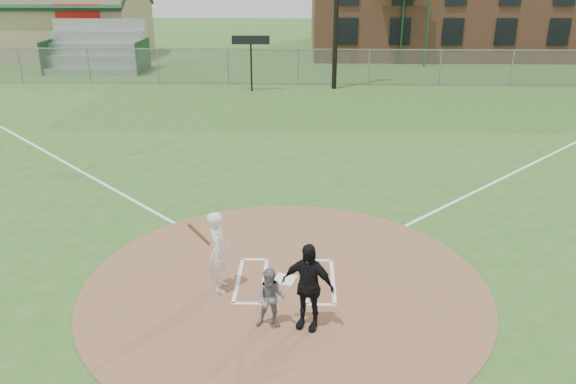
{
  "coord_description": "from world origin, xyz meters",
  "views": [
    {
      "loc": [
        0.35,
        -10.16,
        6.11
      ],
      "look_at": [
        0.0,
        2.0,
        1.3
      ],
      "focal_mm": 35.0,
      "sensor_mm": 36.0,
      "label": 1
    }
  ],
  "objects_px": {
    "batter_at_plate": "(219,251)",
    "catcher": "(271,299)",
    "home_plate": "(285,279)",
    "umpire": "(308,286)"
  },
  "relations": [
    {
      "from": "umpire",
      "to": "catcher",
      "type": "bearing_deg",
      "value": -157.7
    },
    {
      "from": "catcher",
      "to": "batter_at_plate",
      "type": "relative_size",
      "value": 0.66
    },
    {
      "from": "umpire",
      "to": "batter_at_plate",
      "type": "xyz_separation_m",
      "value": [
        -1.78,
        1.25,
        0.02
      ]
    },
    {
      "from": "catcher",
      "to": "umpire",
      "type": "height_order",
      "value": "umpire"
    },
    {
      "from": "home_plate",
      "to": "batter_at_plate",
      "type": "xyz_separation_m",
      "value": [
        -1.31,
        -0.37,
        0.85
      ]
    },
    {
      "from": "batter_at_plate",
      "to": "catcher",
      "type": "bearing_deg",
      "value": -48.66
    },
    {
      "from": "catcher",
      "to": "umpire",
      "type": "bearing_deg",
      "value": 4.31
    },
    {
      "from": "home_plate",
      "to": "umpire",
      "type": "height_order",
      "value": "umpire"
    },
    {
      "from": "home_plate",
      "to": "umpire",
      "type": "distance_m",
      "value": 1.88
    },
    {
      "from": "catcher",
      "to": "batter_at_plate",
      "type": "xyz_separation_m",
      "value": [
        -1.12,
        1.28,
        0.27
      ]
    }
  ]
}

